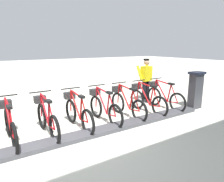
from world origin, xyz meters
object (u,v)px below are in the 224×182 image
(payment_kiosk, at_px, (195,89))
(bike_docked_2, at_px, (126,103))
(bike_docked_3, at_px, (104,107))
(bike_docked_4, at_px, (77,112))
(bike_docked_1, at_px, (146,99))
(bike_docked_6, at_px, (10,124))
(bike_docked_0, at_px, (164,96))
(worker_near_rack, at_px, (146,79))
(bike_docked_5, at_px, (46,118))

(payment_kiosk, relative_size, bike_docked_2, 0.74)
(bike_docked_3, relative_size, bike_docked_4, 1.00)
(payment_kiosk, distance_m, bike_docked_4, 4.18)
(bike_docked_1, height_order, bike_docked_3, same)
(bike_docked_2, distance_m, bike_docked_6, 3.21)
(bike_docked_0, relative_size, bike_docked_2, 1.00)
(bike_docked_0, height_order, bike_docked_1, same)
(bike_docked_2, distance_m, bike_docked_4, 1.60)
(payment_kiosk, xyz_separation_m, bike_docked_6, (0.57, 5.74, -0.24))
(bike_docked_4, distance_m, worker_near_rack, 3.47)
(payment_kiosk, height_order, bike_docked_6, payment_kiosk)
(bike_docked_1, relative_size, worker_near_rack, 1.04)
(bike_docked_1, xyz_separation_m, bike_docked_3, (0.00, 1.60, 0.00))
(bike_docked_3, xyz_separation_m, bike_docked_5, (0.00, 1.60, 0.00))
(bike_docked_2, bearing_deg, bike_docked_0, -90.00)
(bike_docked_4, bearing_deg, worker_near_rack, -72.74)
(bike_docked_5, bearing_deg, payment_kiosk, -96.60)
(bike_docked_1, relative_size, bike_docked_4, 1.00)
(bike_docked_0, height_order, bike_docked_3, same)
(bike_docked_1, xyz_separation_m, bike_docked_6, (0.00, 4.01, 0.00))
(bike_docked_5, xyz_separation_m, worker_near_rack, (1.02, -4.09, 0.48))
(payment_kiosk, relative_size, bike_docked_4, 0.74)
(bike_docked_3, xyz_separation_m, bike_docked_6, (0.00, 2.40, 0.00))
(payment_kiosk, xyz_separation_m, bike_docked_0, (0.57, 0.93, -0.24))
(bike_docked_1, bearing_deg, bike_docked_4, 90.00)
(bike_docked_1, distance_m, bike_docked_4, 2.40)
(bike_docked_0, xyz_separation_m, bike_docked_6, (0.00, 4.81, 0.00))
(payment_kiosk, distance_m, bike_docked_6, 5.77)
(bike_docked_0, distance_m, bike_docked_5, 4.01)
(bike_docked_0, distance_m, bike_docked_6, 4.81)
(bike_docked_0, xyz_separation_m, bike_docked_3, (0.00, 2.40, 0.00))
(bike_docked_2, bearing_deg, bike_docked_4, 90.00)
(bike_docked_2, bearing_deg, bike_docked_1, -90.00)
(bike_docked_4, height_order, bike_docked_6, same)
(bike_docked_3, bearing_deg, worker_near_rack, -67.65)
(payment_kiosk, distance_m, bike_docked_2, 2.61)
(bike_docked_1, height_order, bike_docked_5, same)
(bike_docked_3, distance_m, bike_docked_6, 2.40)
(bike_docked_2, height_order, worker_near_rack, worker_near_rack)
(bike_docked_6, bearing_deg, bike_docked_2, -90.00)
(bike_docked_1, xyz_separation_m, worker_near_rack, (1.02, -0.88, 0.48))
(worker_near_rack, bearing_deg, bike_docked_1, 139.23)
(bike_docked_1, xyz_separation_m, bike_docked_5, (0.00, 3.21, 0.00))
(bike_docked_6, xyz_separation_m, worker_near_rack, (1.02, -4.89, 0.48))
(bike_docked_4, bearing_deg, bike_docked_3, -90.00)
(bike_docked_6, bearing_deg, bike_docked_4, -90.00)
(bike_docked_5, height_order, bike_docked_6, same)
(bike_docked_1, height_order, bike_docked_2, same)
(bike_docked_0, xyz_separation_m, bike_docked_5, (0.00, 4.01, 0.00))
(bike_docked_0, bearing_deg, bike_docked_4, 90.00)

